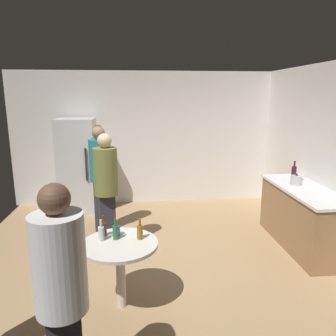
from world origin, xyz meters
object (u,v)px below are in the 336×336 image
object	(u,v)px
wine_bottle_on_counter	(294,173)
beer_bottle_brown	(104,229)
foreground_table	(120,252)
kettle	(296,180)
beer_bottle_amber	(140,231)
plastic_cup_blue	(116,231)
person_in_white_shirt	(61,288)
refrigerator	(78,166)
person_in_olive_shirt	(106,183)
beer_bottle_green	(116,232)
beer_bottle_clear	(101,233)
person_in_teal_shirt	(100,171)

from	to	relation	value
wine_bottle_on_counter	beer_bottle_brown	world-z (taller)	wine_bottle_on_counter
wine_bottle_on_counter	foreground_table	distance (m)	3.18
kettle	beer_bottle_amber	bearing A→B (deg)	-151.13
plastic_cup_blue	person_in_white_shirt	distance (m)	1.42
refrigerator	person_in_olive_shirt	world-z (taller)	refrigerator
kettle	foreground_table	size ratio (longest dim) A/B	0.30
foreground_table	beer_bottle_green	bearing A→B (deg)	113.76
beer_bottle_amber	beer_bottle_clear	distance (m)	0.40
foreground_table	beer_bottle_clear	distance (m)	0.28
kettle	beer_bottle_clear	bearing A→B (deg)	-154.82
person_in_white_shirt	person_in_teal_shirt	bearing A→B (deg)	-8.72
kettle	plastic_cup_blue	bearing A→B (deg)	-155.56
wine_bottle_on_counter	person_in_teal_shirt	bearing A→B (deg)	172.66
person_in_teal_shirt	wine_bottle_on_counter	bearing A→B (deg)	85.05
refrigerator	kettle	world-z (taller)	refrigerator
person_in_olive_shirt	beer_bottle_brown	bearing A→B (deg)	-6.41
beer_bottle_clear	plastic_cup_blue	bearing A→B (deg)	36.75
beer_bottle_green	kettle	bearing A→B (deg)	26.12
person_in_olive_shirt	person_in_teal_shirt	size ratio (longest dim) A/B	0.98
foreground_table	beer_bottle_green	size ratio (longest dim) A/B	3.48
plastic_cup_blue	beer_bottle_amber	bearing A→B (deg)	-24.07
wine_bottle_on_counter	beer_bottle_amber	xyz separation A→B (m)	(-2.47, -1.59, -0.20)
beer_bottle_brown	person_in_teal_shirt	size ratio (longest dim) A/B	0.13
plastic_cup_blue	wine_bottle_on_counter	bearing A→B (deg)	28.42
plastic_cup_blue	person_in_white_shirt	world-z (taller)	person_in_white_shirt
person_in_white_shirt	beer_bottle_clear	bearing A→B (deg)	-15.61
kettle	wine_bottle_on_counter	xyz separation A→B (m)	(0.10, 0.28, 0.05)
kettle	wine_bottle_on_counter	world-z (taller)	wine_bottle_on_counter
wine_bottle_on_counter	beer_bottle_clear	distance (m)	3.29
wine_bottle_on_counter	plastic_cup_blue	distance (m)	3.11
beer_bottle_brown	beer_bottle_green	world-z (taller)	same
beer_bottle_clear	person_in_white_shirt	size ratio (longest dim) A/B	0.13
person_in_teal_shirt	beer_bottle_amber	bearing A→B (deg)	19.51
beer_bottle_brown	beer_bottle_clear	bearing A→B (deg)	-97.73
foreground_table	person_in_teal_shirt	distance (m)	2.14
person_in_teal_shirt	plastic_cup_blue	bearing A→B (deg)	13.17
refrigerator	kettle	xyz separation A→B (m)	(3.53, -1.72, 0.07)
refrigerator	beer_bottle_green	bearing A→B (deg)	-73.37
foreground_table	beer_bottle_clear	world-z (taller)	beer_bottle_clear
kettle	foreground_table	xyz separation A→B (m)	(-2.59, -1.38, -0.34)
wine_bottle_on_counter	beer_bottle_amber	size ratio (longest dim) A/B	1.35
kettle	beer_bottle_clear	size ratio (longest dim) A/B	1.06
plastic_cup_blue	person_in_white_shirt	xyz separation A→B (m)	(-0.27, -1.38, 0.21)
beer_bottle_green	person_in_white_shirt	size ratio (longest dim) A/B	0.13
person_in_white_shirt	person_in_teal_shirt	distance (m)	3.25
person_in_olive_shirt	person_in_teal_shirt	world-z (taller)	person_in_teal_shirt
beer_bottle_green	person_in_olive_shirt	bearing A→B (deg)	99.12
person_in_white_shirt	person_in_olive_shirt	size ratio (longest dim) A/B	1.00
beer_bottle_clear	beer_bottle_amber	bearing A→B (deg)	-0.46
beer_bottle_clear	beer_bottle_brown	bearing A→B (deg)	82.27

